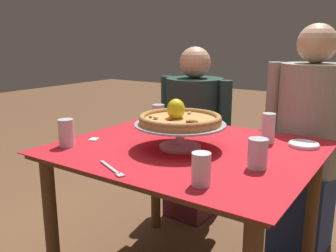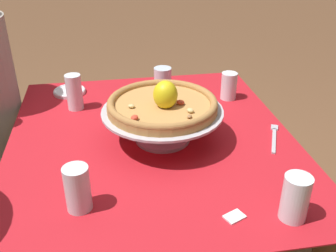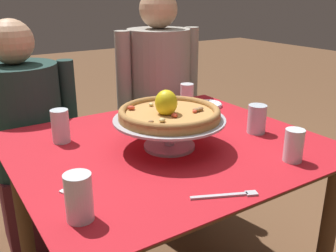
# 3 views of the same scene
# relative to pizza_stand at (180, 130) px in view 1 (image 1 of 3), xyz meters

# --- Properties ---
(dining_table) EXTENTS (1.09, 0.95, 0.71)m
(dining_table) POSITION_rel_pizza_stand_xyz_m (0.02, 0.04, -0.19)
(dining_table) COLOR brown
(dining_table) RESTS_ON ground
(pizza_stand) EXTENTS (0.39, 0.39, 0.11)m
(pizza_stand) POSITION_rel_pizza_stand_xyz_m (0.00, 0.00, 0.00)
(pizza_stand) COLOR #B7B7C1
(pizza_stand) RESTS_ON dining_table
(pizza) EXTENTS (0.35, 0.35, 0.11)m
(pizza) POSITION_rel_pizza_stand_xyz_m (-0.00, -0.00, 0.05)
(pizza) COLOR #BC8447
(pizza) RESTS_ON pizza_stand
(water_glass_front_right) EXTENTS (0.06, 0.06, 0.11)m
(water_glass_front_right) POSITION_rel_pizza_stand_xyz_m (0.28, -0.31, -0.03)
(water_glass_front_right) COLOR white
(water_glass_front_right) RESTS_ON dining_table
(water_glass_back_left) EXTENTS (0.07, 0.07, 0.12)m
(water_glass_back_left) POSITION_rel_pizza_stand_xyz_m (-0.31, 0.26, -0.03)
(water_glass_back_left) COLOR silver
(water_glass_back_left) RESTS_ON dining_table
(water_glass_back_right) EXTENTS (0.06, 0.06, 0.14)m
(water_glass_back_right) POSITION_rel_pizza_stand_xyz_m (0.29, 0.29, -0.02)
(water_glass_back_right) COLOR white
(water_glass_back_right) RESTS_ON dining_table
(water_glass_front_left) EXTENTS (0.07, 0.07, 0.12)m
(water_glass_front_left) POSITION_rel_pizza_stand_xyz_m (-0.43, -0.26, -0.03)
(water_glass_front_left) COLOR silver
(water_glass_front_left) RESTS_ON dining_table
(water_glass_side_right) EXTENTS (0.07, 0.07, 0.11)m
(water_glass_side_right) POSITION_rel_pizza_stand_xyz_m (0.37, -0.06, -0.03)
(water_glass_side_right) COLOR silver
(water_glass_side_right) RESTS_ON dining_table
(side_plate) EXTENTS (0.13, 0.13, 0.02)m
(side_plate) POSITION_rel_pizza_stand_xyz_m (0.44, 0.33, -0.07)
(side_plate) COLOR white
(side_plate) RESTS_ON dining_table
(dinner_fork) EXTENTS (0.18, 0.09, 0.01)m
(dinner_fork) POSITION_rel_pizza_stand_xyz_m (-0.05, -0.37, -0.08)
(dinner_fork) COLOR #B7B7C1
(dinner_fork) RESTS_ON dining_table
(sugar_packet) EXTENTS (0.05, 0.06, 0.00)m
(sugar_packet) POSITION_rel_pizza_stand_xyz_m (-0.41, -0.12, -0.08)
(sugar_packet) COLOR white
(sugar_packet) RESTS_ON dining_table
(diner_left) EXTENTS (0.53, 0.39, 1.13)m
(diner_left) POSITION_rel_pizza_stand_xyz_m (-0.35, 0.73, -0.23)
(diner_left) COLOR maroon
(diner_left) RESTS_ON ground
(diner_right) EXTENTS (0.50, 0.35, 1.25)m
(diner_right) POSITION_rel_pizza_stand_xyz_m (0.38, 0.69, -0.18)
(diner_right) COLOR navy
(diner_right) RESTS_ON ground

